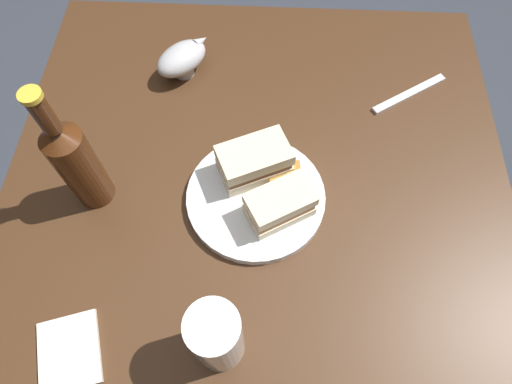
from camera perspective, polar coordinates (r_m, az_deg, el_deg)
ground_plane at (r=1.52m, az=-0.02°, el=-14.26°), size 6.00×6.00×0.00m
dining_table at (r=1.15m, az=-0.02°, el=-9.73°), size 1.02×0.93×0.77m
plate at (r=0.78m, az=0.03°, el=-0.75°), size 0.25×0.25×0.02m
sandwich_half_left at (r=0.73m, az=3.10°, el=-1.68°), size 0.11×0.13×0.06m
sandwich_half_right at (r=0.77m, az=-0.23°, el=4.03°), size 0.12×0.14×0.06m
potato_wedge_front at (r=0.77m, az=2.64°, el=0.71°), size 0.04×0.03×0.02m
potato_wedge_middle at (r=0.79m, az=3.18°, el=2.70°), size 0.02×0.05×0.02m
potato_wedge_back at (r=0.80m, az=2.81°, el=3.99°), size 0.05×0.03×0.02m
potato_wedge_left_edge at (r=0.80m, az=1.67°, el=4.49°), size 0.03×0.05×0.01m
potato_wedge_right_edge at (r=0.79m, az=3.63°, el=3.10°), size 0.04×0.04×0.02m
potato_wedge_stray at (r=0.79m, az=4.30°, el=3.09°), size 0.03×0.04×0.02m
pint_glass at (r=0.64m, az=-5.05°, el=-18.51°), size 0.07×0.07×0.16m
gravy_boat at (r=0.95m, az=-9.60°, el=16.79°), size 0.13×0.13×0.07m
cider_bottle at (r=0.76m, az=-22.31°, el=3.97°), size 0.07×0.07×0.27m
napkin at (r=0.76m, az=-23.15°, el=-18.65°), size 0.13×0.12×0.01m
fork at (r=0.97m, az=19.33°, el=11.98°), size 0.11×0.16×0.01m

